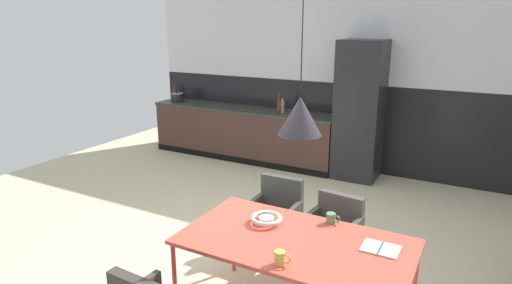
% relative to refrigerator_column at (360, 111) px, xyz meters
% --- Properties ---
extents(ground_plane, '(9.12, 9.12, 0.00)m').
position_rel_refrigerator_column_xyz_m(ground_plane, '(-0.34, -3.00, -1.04)').
color(ground_plane, beige).
extents(back_wall_splashback_dark, '(7.02, 0.12, 1.39)m').
position_rel_refrigerator_column_xyz_m(back_wall_splashback_dark, '(-0.34, 0.36, -0.35)').
color(back_wall_splashback_dark, black).
rests_on(back_wall_splashback_dark, ground).
extents(back_wall_panel_upper, '(7.02, 0.12, 1.39)m').
position_rel_refrigerator_column_xyz_m(back_wall_panel_upper, '(-0.34, 0.36, 1.05)').
color(back_wall_panel_upper, silver).
rests_on(back_wall_panel_upper, back_wall_splashback_dark).
extents(kitchen_counter, '(3.38, 0.63, 0.89)m').
position_rel_refrigerator_column_xyz_m(kitchen_counter, '(-2.02, -0.00, -0.59)').
color(kitchen_counter, '#482E28').
rests_on(kitchen_counter, ground).
extents(refrigerator_column, '(0.65, 0.60, 2.08)m').
position_rel_refrigerator_column_xyz_m(refrigerator_column, '(0.00, 0.00, 0.00)').
color(refrigerator_column, '#232326').
rests_on(refrigerator_column, ground).
extents(dining_table, '(1.72, 0.95, 0.75)m').
position_rel_refrigerator_column_xyz_m(dining_table, '(0.53, -3.58, -0.34)').
color(dining_table, '#D54C3B').
rests_on(dining_table, ground).
extents(armchair_by_stool, '(0.53, 0.52, 0.73)m').
position_rel_refrigerator_column_xyz_m(armchair_by_stool, '(0.53, -2.64, -0.57)').
color(armchair_by_stool, '#3F3937').
rests_on(armchair_by_stool, ground).
extents(armchair_near_window, '(0.50, 0.48, 0.78)m').
position_rel_refrigerator_column_xyz_m(armchair_near_window, '(-0.11, -2.59, -0.55)').
color(armchair_near_window, '#3F3937').
rests_on(armchair_near_window, ground).
extents(fruit_bowl, '(0.26, 0.26, 0.06)m').
position_rel_refrigerator_column_xyz_m(fruit_bowl, '(0.20, -3.43, -0.26)').
color(fruit_bowl, silver).
rests_on(fruit_bowl, dining_table).
extents(open_book, '(0.26, 0.20, 0.02)m').
position_rel_refrigerator_column_xyz_m(open_book, '(1.12, -3.41, -0.29)').
color(open_book, white).
rests_on(open_book, dining_table).
extents(mug_short_terracotta, '(0.12, 0.08, 0.10)m').
position_rel_refrigerator_column_xyz_m(mug_short_terracotta, '(0.57, -3.94, -0.25)').
color(mug_short_terracotta, gold).
rests_on(mug_short_terracotta, dining_table).
extents(mug_wide_latte, '(0.12, 0.08, 0.09)m').
position_rel_refrigerator_column_xyz_m(mug_wide_latte, '(0.67, -3.18, -0.25)').
color(mug_wide_latte, '#5B8456').
rests_on(mug_wide_latte, dining_table).
extents(cooking_pot, '(0.23, 0.23, 0.18)m').
position_rel_refrigerator_column_xyz_m(cooking_pot, '(-3.40, -0.05, -0.07)').
color(cooking_pot, black).
rests_on(cooking_pot, kitchen_counter).
extents(bottle_spice_small, '(0.06, 0.06, 0.33)m').
position_rel_refrigerator_column_xyz_m(bottle_spice_small, '(-1.27, -0.14, -0.02)').
color(bottle_spice_small, maroon).
rests_on(bottle_spice_small, kitchen_counter).
extents(bottle_oil_tall, '(0.07, 0.07, 0.27)m').
position_rel_refrigerator_column_xyz_m(bottle_oil_tall, '(-3.63, 0.18, -0.04)').
color(bottle_oil_tall, maroon).
rests_on(bottle_oil_tall, kitchen_counter).
extents(bottle_vinegar_dark, '(0.07, 0.07, 0.23)m').
position_rel_refrigerator_column_xyz_m(bottle_vinegar_dark, '(-1.27, -0.01, -0.05)').
color(bottle_vinegar_dark, tan).
rests_on(bottle_vinegar_dark, kitchen_counter).
extents(pendant_lamp_over_table_near, '(0.31, 0.31, 1.17)m').
position_rel_refrigerator_column_xyz_m(pendant_lamp_over_table_near, '(0.53, -3.56, 0.65)').
color(pendant_lamp_over_table_near, black).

